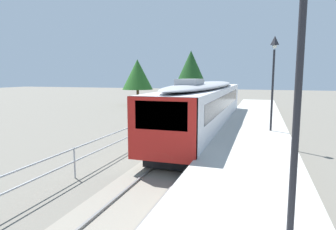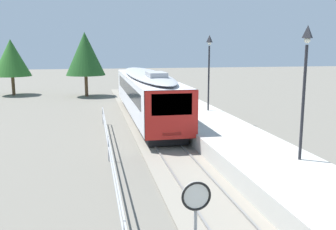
% 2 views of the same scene
% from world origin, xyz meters
% --- Properties ---
extents(ground_plane, '(160.00, 160.00, 0.00)m').
position_xyz_m(ground_plane, '(-3.00, 22.00, 0.00)').
color(ground_plane, '#6B665B').
extents(track_rails, '(3.20, 60.00, 0.14)m').
position_xyz_m(track_rails, '(0.00, 22.00, 0.03)').
color(track_rails, gray).
rests_on(track_rails, ground).
extents(commuter_train, '(2.82, 18.73, 3.74)m').
position_xyz_m(commuter_train, '(0.00, 31.19, 2.14)').
color(commuter_train, silver).
rests_on(commuter_train, track_rails).
extents(station_platform, '(3.90, 60.00, 0.90)m').
position_xyz_m(station_platform, '(3.25, 22.00, 0.45)').
color(station_platform, '#B7B5AD').
rests_on(station_platform, ground).
extents(platform_lamp_mid_platform, '(0.34, 0.34, 5.35)m').
position_xyz_m(platform_lamp_mid_platform, '(4.22, 16.76, 4.62)').
color(platform_lamp_mid_platform, '#232328').
rests_on(platform_lamp_mid_platform, station_platform).
extents(platform_lamp_far_end, '(0.34, 0.34, 5.35)m').
position_xyz_m(platform_lamp_far_end, '(4.22, 29.12, 4.62)').
color(platform_lamp_far_end, '#232328').
rests_on(platform_lamp_far_end, station_platform).
extents(tree_behind_carpark, '(4.31, 4.31, 7.07)m').
position_xyz_m(tree_behind_carpark, '(-4.61, 46.16, 4.70)').
color(tree_behind_carpark, brown).
rests_on(tree_behind_carpark, ground).
extents(tree_behind_station_far, '(4.24, 4.24, 6.33)m').
position_xyz_m(tree_behind_station_far, '(-12.84, 48.90, 4.24)').
color(tree_behind_station_far, brown).
rests_on(tree_behind_station_far, ground).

